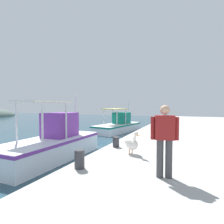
{
  "coord_description": "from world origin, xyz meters",
  "views": [
    {
      "loc": [
        -10.6,
        -3.14,
        2.51
      ],
      "look_at": [
        1.32,
        1.82,
        1.99
      ],
      "focal_mm": 29.64,
      "sensor_mm": 36.0,
      "label": 1
    }
  ],
  "objects_px": {
    "fishing_boat_third": "(118,125)",
    "mooring_bollard_third": "(159,120)",
    "mooring_bollard_fourth": "(166,116)",
    "fisherman_standing": "(165,137)",
    "mooring_bollard_second": "(116,142)",
    "fishing_boat_second": "(52,143)",
    "pelican": "(131,143)",
    "mooring_bollard_nearest": "(79,159)"
  },
  "relations": [
    {
      "from": "fishing_boat_third",
      "to": "mooring_bollard_third",
      "type": "distance_m",
      "value": 4.12
    },
    {
      "from": "mooring_bollard_third",
      "to": "mooring_bollard_fourth",
      "type": "height_order",
      "value": "mooring_bollard_third"
    },
    {
      "from": "mooring_bollard_fourth",
      "to": "mooring_bollard_third",
      "type": "bearing_deg",
      "value": 180.0
    },
    {
      "from": "fishing_boat_third",
      "to": "fisherman_standing",
      "type": "bearing_deg",
      "value": -154.59
    },
    {
      "from": "mooring_bollard_third",
      "to": "fisherman_standing",
      "type": "bearing_deg",
      "value": -171.15
    },
    {
      "from": "mooring_bollard_third",
      "to": "mooring_bollard_fourth",
      "type": "xyz_separation_m",
      "value": [
        6.28,
        -0.0,
        -0.01
      ]
    },
    {
      "from": "fisherman_standing",
      "to": "mooring_bollard_second",
      "type": "bearing_deg",
      "value": 41.45
    },
    {
      "from": "fisherman_standing",
      "to": "mooring_bollard_third",
      "type": "relative_size",
      "value": 4.37
    },
    {
      "from": "fishing_boat_second",
      "to": "pelican",
      "type": "distance_m",
      "value": 4.11
    },
    {
      "from": "fishing_boat_second",
      "to": "mooring_bollard_fourth",
      "type": "height_order",
      "value": "fishing_boat_second"
    },
    {
      "from": "mooring_bollard_second",
      "to": "mooring_bollard_third",
      "type": "height_order",
      "value": "mooring_bollard_second"
    },
    {
      "from": "pelican",
      "to": "fisherman_standing",
      "type": "relative_size",
      "value": 0.51
    },
    {
      "from": "fishing_boat_second",
      "to": "mooring_bollard_third",
      "type": "relative_size",
      "value": 13.95
    },
    {
      "from": "mooring_bollard_second",
      "to": "fishing_boat_second",
      "type": "bearing_deg",
      "value": 91.92
    },
    {
      "from": "fishing_boat_third",
      "to": "fisherman_standing",
      "type": "relative_size",
      "value": 3.47
    },
    {
      "from": "pelican",
      "to": "mooring_bollard_nearest",
      "type": "height_order",
      "value": "pelican"
    },
    {
      "from": "fisherman_standing",
      "to": "mooring_bollard_fourth",
      "type": "bearing_deg",
      "value": 6.13
    },
    {
      "from": "pelican",
      "to": "mooring_bollard_nearest",
      "type": "bearing_deg",
      "value": 155.37
    },
    {
      "from": "mooring_bollard_second",
      "to": "fishing_boat_third",
      "type": "bearing_deg",
      "value": 20.04
    },
    {
      "from": "fishing_boat_third",
      "to": "mooring_bollard_nearest",
      "type": "distance_m",
      "value": 12.29
    },
    {
      "from": "mooring_bollard_second",
      "to": "mooring_bollard_fourth",
      "type": "xyz_separation_m",
      "value": [
        17.79,
        -0.0,
        -0.02
      ]
    },
    {
      "from": "fisherman_standing",
      "to": "mooring_bollard_nearest",
      "type": "xyz_separation_m",
      "value": [
        -0.23,
        2.18,
        -0.7
      ]
    },
    {
      "from": "pelican",
      "to": "mooring_bollard_second",
      "type": "bearing_deg",
      "value": 48.39
    },
    {
      "from": "fishing_boat_second",
      "to": "fishing_boat_third",
      "type": "distance_m",
      "value": 9.23
    },
    {
      "from": "fishing_boat_second",
      "to": "mooring_bollard_third",
      "type": "xyz_separation_m",
      "value": [
        11.62,
        -3.14,
        0.28
      ]
    },
    {
      "from": "pelican",
      "to": "mooring_bollard_second",
      "type": "height_order",
      "value": "pelican"
    },
    {
      "from": "fisherman_standing",
      "to": "mooring_bollard_third",
      "type": "xyz_separation_m",
      "value": [
        13.98,
        2.18,
        -0.75
      ]
    },
    {
      "from": "mooring_bollard_third",
      "to": "mooring_bollard_second",
      "type": "bearing_deg",
      "value": 180.0
    },
    {
      "from": "fishing_boat_third",
      "to": "fisherman_standing",
      "type": "distance_m",
      "value": 12.89
    },
    {
      "from": "pelican",
      "to": "fisherman_standing",
      "type": "height_order",
      "value": "fisherman_standing"
    },
    {
      "from": "mooring_bollard_nearest",
      "to": "fishing_boat_second",
      "type": "bearing_deg",
      "value": 50.52
    },
    {
      "from": "mooring_bollard_nearest",
      "to": "mooring_bollard_fourth",
      "type": "height_order",
      "value": "mooring_bollard_nearest"
    },
    {
      "from": "fishing_boat_third",
      "to": "mooring_bollard_third",
      "type": "relative_size",
      "value": 15.18
    },
    {
      "from": "fishing_boat_third",
      "to": "mooring_bollard_second",
      "type": "height_order",
      "value": "fishing_boat_third"
    },
    {
      "from": "pelican",
      "to": "mooring_bollard_fourth",
      "type": "height_order",
      "value": "pelican"
    },
    {
      "from": "fisherman_standing",
      "to": "fishing_boat_third",
      "type": "bearing_deg",
      "value": 25.41
    },
    {
      "from": "pelican",
      "to": "mooring_bollard_fourth",
      "type": "bearing_deg",
      "value": 2.71
    },
    {
      "from": "mooring_bollard_third",
      "to": "mooring_bollard_fourth",
      "type": "distance_m",
      "value": 6.28
    },
    {
      "from": "fishing_boat_third",
      "to": "pelican",
      "type": "relative_size",
      "value": 6.84
    },
    {
      "from": "mooring_bollard_second",
      "to": "mooring_bollard_fourth",
      "type": "height_order",
      "value": "mooring_bollard_second"
    },
    {
      "from": "mooring_bollard_nearest",
      "to": "fishing_boat_third",
      "type": "bearing_deg",
      "value": 15.73
    },
    {
      "from": "pelican",
      "to": "mooring_bollard_third",
      "type": "bearing_deg",
      "value": 4.09
    }
  ]
}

